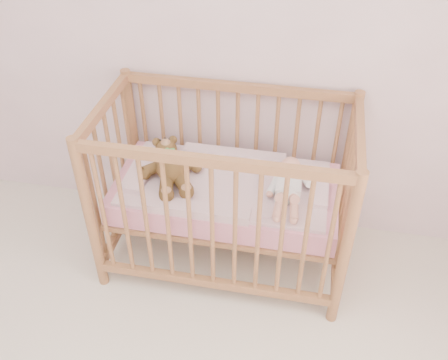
# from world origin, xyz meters

# --- Properties ---
(wall_back) EXTENTS (4.00, 0.02, 2.70)m
(wall_back) POSITION_xyz_m (0.00, 2.00, 1.35)
(wall_back) COLOR silver
(wall_back) RESTS_ON floor
(crib) EXTENTS (1.36, 0.76, 1.00)m
(crib) POSITION_xyz_m (0.31, 1.60, 0.50)
(crib) COLOR #A96C47
(crib) RESTS_ON floor
(mattress) EXTENTS (1.22, 0.62, 0.13)m
(mattress) POSITION_xyz_m (0.31, 1.60, 0.49)
(mattress) COLOR pink
(mattress) RESTS_ON crib
(blanket) EXTENTS (1.10, 0.58, 0.06)m
(blanket) POSITION_xyz_m (0.31, 1.60, 0.56)
(blanket) COLOR pink
(blanket) RESTS_ON mattress
(baby) EXTENTS (0.25, 0.50, 0.12)m
(baby) POSITION_xyz_m (0.65, 1.58, 0.64)
(baby) COLOR white
(baby) RESTS_ON blanket
(teddy_bear) EXTENTS (0.54, 0.61, 0.14)m
(teddy_bear) POSITION_xyz_m (0.00, 1.58, 0.65)
(teddy_bear) COLOR brown
(teddy_bear) RESTS_ON blanket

